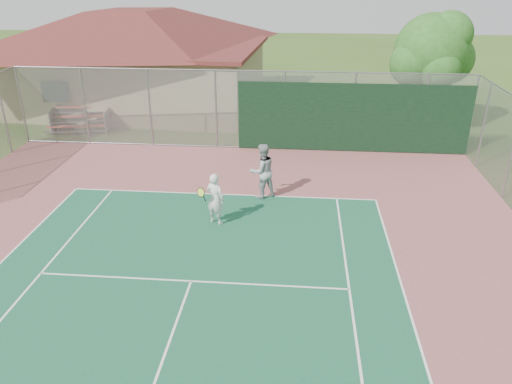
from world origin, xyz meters
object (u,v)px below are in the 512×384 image
tree (433,53)px  player_white_front (215,199)px  clubhouse (134,49)px  bleachers (81,119)px  player_grey_back (262,171)px

tree → player_white_front: (-8.78, -10.88, -2.91)m
clubhouse → tree: (15.67, -3.42, 0.53)m
bleachers → player_white_front: size_ratio=1.84×
bleachers → player_grey_back: (9.67, -7.19, 0.41)m
clubhouse → tree: bearing=-8.9°
clubhouse → player_white_front: (6.90, -14.30, -2.39)m
player_white_front → player_grey_back: 2.53m
clubhouse → player_grey_back: 14.85m
clubhouse → tree: 16.05m
tree → player_grey_back: tree is taller
clubhouse → bleachers: clubhouse is taller
clubhouse → player_white_front: size_ratio=8.99×
clubhouse → tree: size_ratio=2.68×
tree → player_grey_back: size_ratio=2.91×
player_white_front → tree: bearing=-104.5°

